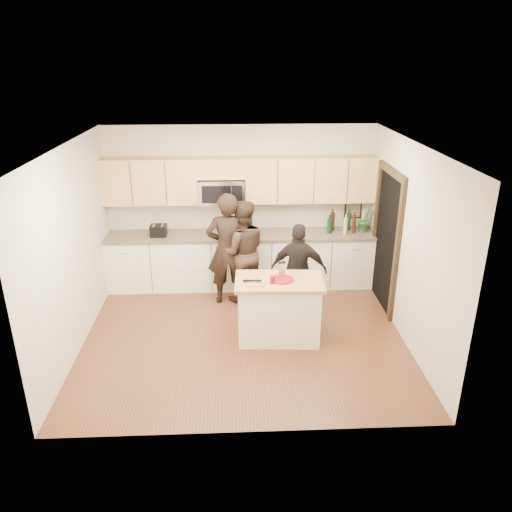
{
  "coord_description": "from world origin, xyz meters",
  "views": [
    {
      "loc": [
        -0.12,
        -6.23,
        3.75
      ],
      "look_at": [
        0.19,
        0.35,
        1.08
      ],
      "focal_mm": 35.0,
      "sensor_mm": 36.0,
      "label": 1
    }
  ],
  "objects_px": {
    "woman_center": "(242,252)",
    "island": "(279,309)",
    "woman_left": "(227,249)",
    "woman_right": "(299,270)",
    "toaster": "(159,230)"
  },
  "relations": [
    {
      "from": "woman_left",
      "to": "woman_right",
      "type": "distance_m",
      "value": 1.19
    },
    {
      "from": "woman_right",
      "to": "woman_center",
      "type": "bearing_deg",
      "value": -21.07
    },
    {
      "from": "island",
      "to": "woman_center",
      "type": "height_order",
      "value": "woman_center"
    },
    {
      "from": "toaster",
      "to": "woman_left",
      "type": "xyz_separation_m",
      "value": [
        1.14,
        -0.59,
        -0.12
      ]
    },
    {
      "from": "toaster",
      "to": "woman_center",
      "type": "distance_m",
      "value": 1.49
    },
    {
      "from": "woman_center",
      "to": "woman_right",
      "type": "bearing_deg",
      "value": 140.65
    },
    {
      "from": "island",
      "to": "woman_right",
      "type": "xyz_separation_m",
      "value": [
        0.36,
        0.71,
        0.27
      ]
    },
    {
      "from": "island",
      "to": "woman_left",
      "type": "bearing_deg",
      "value": 123.81
    },
    {
      "from": "toaster",
      "to": "woman_center",
      "type": "xyz_separation_m",
      "value": [
        1.37,
        -0.54,
        -0.19
      ]
    },
    {
      "from": "island",
      "to": "woman_right",
      "type": "distance_m",
      "value": 0.84
    },
    {
      "from": "woman_center",
      "to": "island",
      "type": "bearing_deg",
      "value": 103.67
    },
    {
      "from": "toaster",
      "to": "woman_left",
      "type": "relative_size",
      "value": 0.15
    },
    {
      "from": "island",
      "to": "woman_left",
      "type": "distance_m",
      "value": 1.45
    },
    {
      "from": "woman_left",
      "to": "woman_center",
      "type": "distance_m",
      "value": 0.24
    },
    {
      "from": "island",
      "to": "woman_left",
      "type": "height_order",
      "value": "woman_left"
    }
  ]
}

